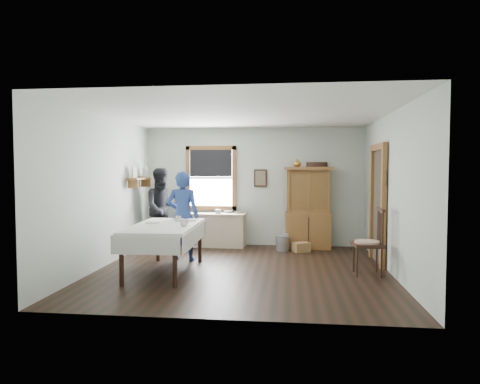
# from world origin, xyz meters

# --- Properties ---
(room) EXTENTS (5.01, 5.01, 2.70)m
(room) POSITION_xyz_m (0.00, 0.00, 1.35)
(room) COLOR black
(room) RESTS_ON ground
(window) EXTENTS (1.18, 0.07, 1.48)m
(window) POSITION_xyz_m (-1.00, 2.46, 1.64)
(window) COLOR white
(window) RESTS_ON room
(doorway) EXTENTS (0.09, 1.14, 2.22)m
(doorway) POSITION_xyz_m (2.46, 0.85, 1.16)
(doorway) COLOR #3F372D
(doorway) RESTS_ON room
(wall_shelf) EXTENTS (0.24, 1.00, 0.44)m
(wall_shelf) POSITION_xyz_m (-2.37, 1.54, 1.57)
(wall_shelf) COLOR brown
(wall_shelf) RESTS_ON room
(framed_picture) EXTENTS (0.30, 0.04, 0.40)m
(framed_picture) POSITION_xyz_m (0.15, 2.46, 1.55)
(framed_picture) COLOR black
(framed_picture) RESTS_ON room
(rug_beater) EXTENTS (0.01, 0.27, 0.27)m
(rug_beater) POSITION_xyz_m (2.45, 0.30, 1.72)
(rug_beater) COLOR black
(rug_beater) RESTS_ON room
(work_counter) EXTENTS (1.35, 0.56, 0.76)m
(work_counter) POSITION_xyz_m (-0.82, 2.19, 0.38)
(work_counter) COLOR #C6AD8A
(work_counter) RESTS_ON room
(china_hutch) EXTENTS (1.07, 0.53, 1.80)m
(china_hutch) POSITION_xyz_m (1.23, 2.20, 0.90)
(china_hutch) COLOR brown
(china_hutch) RESTS_ON room
(dining_table) EXTENTS (1.15, 2.08, 0.82)m
(dining_table) POSITION_xyz_m (-1.27, -0.36, 0.41)
(dining_table) COLOR silver
(dining_table) RESTS_ON room
(spindle_chair) EXTENTS (0.56, 0.56, 1.12)m
(spindle_chair) POSITION_xyz_m (2.10, -0.12, 0.56)
(spindle_chair) COLOR black
(spindle_chair) RESTS_ON room
(pail) EXTENTS (0.37, 0.37, 0.32)m
(pail) POSITION_xyz_m (0.67, 1.84, 0.16)
(pail) COLOR gray
(pail) RESTS_ON room
(wicker_basket) EXTENTS (0.41, 0.36, 0.20)m
(wicker_basket) POSITION_xyz_m (1.07, 1.75, 0.10)
(wicker_basket) COLOR olive
(wicker_basket) RESTS_ON room
(woman_blue) EXTENTS (0.58, 0.38, 1.59)m
(woman_blue) POSITION_xyz_m (-1.21, 0.61, 0.79)
(woman_blue) COLOR navy
(woman_blue) RESTS_ON room
(figure_dark) EXTENTS (1.01, 0.95, 1.64)m
(figure_dark) POSITION_xyz_m (-1.97, 1.82, 0.82)
(figure_dark) COLOR black
(figure_dark) RESTS_ON room
(table_cup_a) EXTENTS (0.15, 0.15, 0.11)m
(table_cup_a) POSITION_xyz_m (-0.91, -0.52, 0.87)
(table_cup_a) COLOR silver
(table_cup_a) RESTS_ON dining_table
(table_cup_b) EXTENTS (0.13, 0.13, 0.10)m
(table_cup_b) POSITION_xyz_m (-1.16, 0.09, 0.87)
(table_cup_b) COLOR silver
(table_cup_b) RESTS_ON dining_table
(table_bowl) EXTENTS (0.26, 0.26, 0.05)m
(table_bowl) POSITION_xyz_m (-1.17, 0.17, 0.84)
(table_bowl) COLOR silver
(table_bowl) RESTS_ON dining_table
(counter_book) EXTENTS (0.24, 0.27, 0.02)m
(counter_book) POSITION_xyz_m (-0.41, 2.26, 0.77)
(counter_book) COLOR brown
(counter_book) RESTS_ON work_counter
(counter_bowl) EXTENTS (0.22, 0.22, 0.06)m
(counter_bowl) POSITION_xyz_m (-0.57, 2.30, 0.79)
(counter_bowl) COLOR silver
(counter_bowl) RESTS_ON work_counter
(shelf_bowl) EXTENTS (0.22, 0.22, 0.05)m
(shelf_bowl) POSITION_xyz_m (-2.37, 1.55, 1.60)
(shelf_bowl) COLOR silver
(shelf_bowl) RESTS_ON wall_shelf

